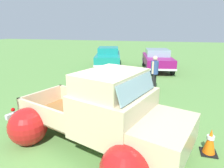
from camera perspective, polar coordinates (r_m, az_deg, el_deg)
The scene contains 6 objects.
ground_plane at distance 5.23m, azimuth -5.55°, elevation -16.49°, with size 80.00×80.00×0.00m, color #609347.
vintage_pickup_truck at distance 4.65m, azimuth -2.03°, elevation -10.13°, with size 4.99×3.77×1.96m.
show_car_0 at distance 14.72m, azimuth -1.11°, elevation 8.27°, with size 2.83×4.82×1.43m.
show_car_1 at distance 13.74m, azimuth 13.21°, elevation 7.26°, with size 2.52×4.43×1.43m.
spectator_0 at distance 9.09m, azimuth 12.45°, elevation 3.77°, with size 0.43×0.53×1.62m.
lane_cone_0 at distance 5.14m, azimuth 27.03°, elevation -14.95°, with size 0.36×0.36×0.63m.
Camera 1 is at (1.65, -4.08, 2.82)m, focal length 30.89 mm.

